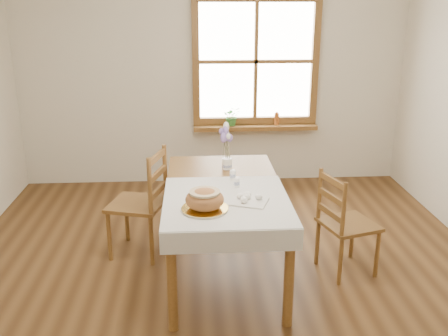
# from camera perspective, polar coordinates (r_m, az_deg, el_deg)

# --- Properties ---
(ground) EXTENTS (5.00, 5.00, 0.00)m
(ground) POSITION_cam_1_polar(r_m,az_deg,el_deg) (3.96, 0.28, -13.88)
(ground) COLOR brown
(ground) RESTS_ON ground
(room_walls) EXTENTS (4.60, 5.10, 2.65)m
(room_walls) POSITION_cam_1_polar(r_m,az_deg,el_deg) (3.36, 0.32, 11.47)
(room_walls) COLOR beige
(room_walls) RESTS_ON ground
(window) EXTENTS (1.46, 0.08, 1.46)m
(window) POSITION_cam_1_polar(r_m,az_deg,el_deg) (5.88, 3.65, 12.05)
(window) COLOR brown
(window) RESTS_ON ground
(window_sill) EXTENTS (1.46, 0.20, 0.05)m
(window_sill) POSITION_cam_1_polar(r_m,az_deg,el_deg) (5.95, 3.58, 4.68)
(window_sill) COLOR brown
(window_sill) RESTS_ON ground
(dining_table) EXTENTS (0.90, 1.60, 0.75)m
(dining_table) POSITION_cam_1_polar(r_m,az_deg,el_deg) (3.92, 0.00, -3.26)
(dining_table) COLOR brown
(dining_table) RESTS_ON ground
(table_linen) EXTENTS (0.91, 0.99, 0.01)m
(table_linen) POSITION_cam_1_polar(r_m,az_deg,el_deg) (3.60, 0.30, -3.74)
(table_linen) COLOR silver
(table_linen) RESTS_ON dining_table
(chair_left) EXTENTS (0.57, 0.55, 0.95)m
(chair_left) POSITION_cam_1_polar(r_m,az_deg,el_deg) (4.36, -9.93, -3.89)
(chair_left) COLOR brown
(chair_left) RESTS_ON ground
(chair_right) EXTENTS (0.52, 0.51, 0.86)m
(chair_right) POSITION_cam_1_polar(r_m,az_deg,el_deg) (4.15, 14.08, -6.08)
(chair_right) COLOR brown
(chair_right) RESTS_ON ground
(bread_plate) EXTENTS (0.37, 0.37, 0.02)m
(bread_plate) POSITION_cam_1_polar(r_m,az_deg,el_deg) (3.43, -2.21, -4.69)
(bread_plate) COLOR white
(bread_plate) RESTS_ON table_linen
(bread_loaf) EXTENTS (0.27, 0.27, 0.15)m
(bread_loaf) POSITION_cam_1_polar(r_m,az_deg,el_deg) (3.40, -2.22, -3.43)
(bread_loaf) COLOR #AA673C
(bread_loaf) RESTS_ON bread_plate
(egg_napkin) EXTENTS (0.31, 0.29, 0.01)m
(egg_napkin) POSITION_cam_1_polar(r_m,az_deg,el_deg) (3.56, 2.88, -3.85)
(egg_napkin) COLOR silver
(egg_napkin) RESTS_ON table_linen
(eggs) EXTENTS (0.24, 0.23, 0.04)m
(eggs) POSITION_cam_1_polar(r_m,az_deg,el_deg) (3.55, 2.88, -3.45)
(eggs) COLOR white
(eggs) RESTS_ON egg_napkin
(salt_shaker) EXTENTS (0.06, 0.06, 0.08)m
(salt_shaker) POSITION_cam_1_polar(r_m,az_deg,el_deg) (3.82, 1.46, -1.63)
(salt_shaker) COLOR white
(salt_shaker) RESTS_ON table_linen
(pepper_shaker) EXTENTS (0.06, 0.06, 0.09)m
(pepper_shaker) POSITION_cam_1_polar(r_m,az_deg,el_deg) (3.97, 1.00, -0.77)
(pepper_shaker) COLOR white
(pepper_shaker) RESTS_ON table_linen
(flower_vase) EXTENTS (0.10, 0.10, 0.09)m
(flower_vase) POSITION_cam_1_polar(r_m,az_deg,el_deg) (4.24, 0.34, 0.41)
(flower_vase) COLOR white
(flower_vase) RESTS_ON dining_table
(lavender_bouquet) EXTENTS (0.15, 0.15, 0.28)m
(lavender_bouquet) POSITION_cam_1_polar(r_m,az_deg,el_deg) (4.19, 0.35, 2.86)
(lavender_bouquet) COLOR #795EA8
(lavender_bouquet) RESTS_ON flower_vase
(potted_plant) EXTENTS (0.21, 0.23, 0.17)m
(potted_plant) POSITION_cam_1_polar(r_m,az_deg,el_deg) (5.89, 0.92, 5.71)
(potted_plant) COLOR #387D32
(potted_plant) RESTS_ON window_sill
(amber_bottle) EXTENTS (0.07, 0.07, 0.16)m
(amber_bottle) POSITION_cam_1_polar(r_m,az_deg,el_deg) (5.96, 6.04, 5.67)
(amber_bottle) COLOR #AE5720
(amber_bottle) RESTS_ON window_sill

